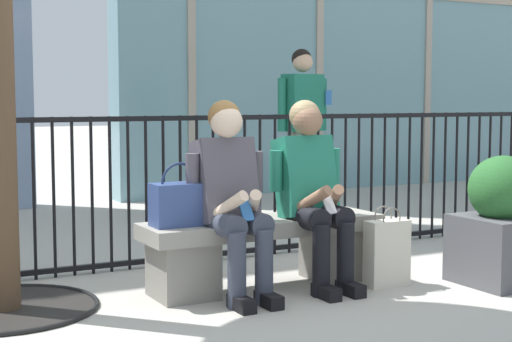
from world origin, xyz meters
The scene contains 9 objects.
ground_plane centered at (0.00, 0.00, 0.00)m, with size 60.00×60.00×0.00m, color #B2ADA3.
stone_bench centered at (0.00, 0.00, 0.27)m, with size 1.60×0.44×0.45m.
seated_person_with_phone centered at (-0.29, -0.13, 0.65)m, with size 0.52×0.66×1.21m.
seated_person_companion centered at (0.29, -0.13, 0.65)m, with size 0.52×0.66×1.21m.
handbag_on_bench centered at (-0.58, -0.01, 0.59)m, with size 0.35×0.19×0.39m.
shopping_bag centered at (0.73, -0.35, 0.22)m, with size 0.29×0.13×0.52m.
bystander_at_railing centered at (1.67, 2.27, 1.00)m, with size 0.55×0.28×1.71m.
plaza_railing centered at (0.00, 0.91, 0.56)m, with size 9.15×0.04×1.10m.
planter centered at (1.44, -0.64, 0.39)m, with size 0.53×0.53×0.85m.
Camera 1 is at (-2.38, -4.39, 1.22)m, focal length 54.98 mm.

